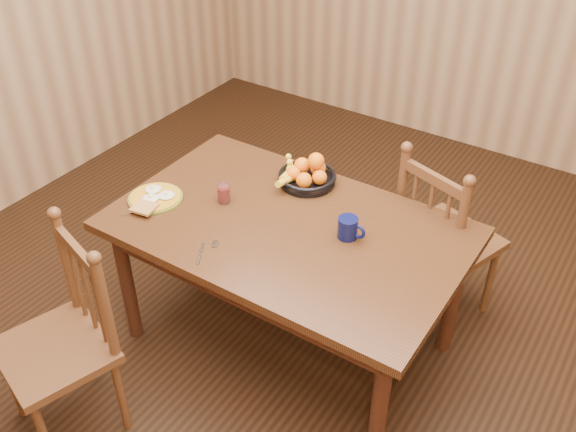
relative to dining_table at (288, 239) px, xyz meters
The scene contains 10 objects.
room 0.68m from the dining_table, ahead, with size 4.52×5.02×2.72m.
dining_table is the anchor object (origin of this frame).
chair_far 0.84m from the dining_table, 49.40° to the left, with size 0.56×0.55×0.99m.
chair_near 1.08m from the dining_table, 120.45° to the right, with size 0.55×0.54×0.98m.
breakfast_plate 0.68m from the dining_table, 164.12° to the right, with size 0.26×0.29×0.04m.
fork 0.41m from the dining_table, 119.24° to the right, with size 0.08×0.18×0.00m.
spoon 0.73m from the dining_table, 158.54° to the right, with size 0.06×0.15×0.01m.
coffee_mug 0.31m from the dining_table, 14.48° to the left, with size 0.13×0.09×0.10m.
juice_glass 0.38m from the dining_table, behind, with size 0.06×0.06×0.09m.
fruit_bowl 0.39m from the dining_table, 108.82° to the left, with size 0.32×0.32×0.17m.
Camera 1 is at (1.28, -1.96, 2.50)m, focal length 40.00 mm.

